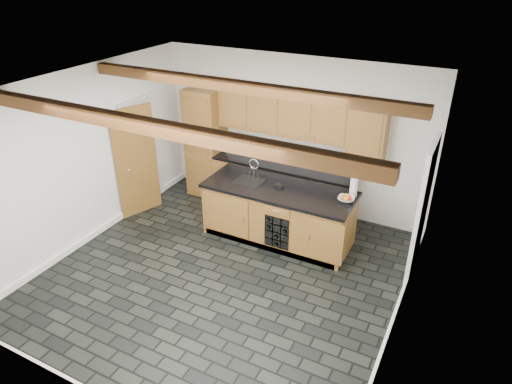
# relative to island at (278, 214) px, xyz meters

# --- Properties ---
(ground) EXTENTS (5.00, 5.00, 0.00)m
(ground) POSITION_rel_island_xyz_m (-0.31, -1.28, -0.46)
(ground) COLOR black
(ground) RESTS_ON ground
(room_shell) EXTENTS (5.01, 5.00, 5.00)m
(room_shell) POSITION_rel_island_xyz_m (-0.39, -0.75, 1.06)
(room_shell) COLOR white
(room_shell) RESTS_ON ground
(back_cabinetry) EXTENTS (3.65, 0.62, 2.20)m
(back_cabinetry) POSITION_rel_island_xyz_m (-0.68, 0.95, 0.51)
(back_cabinetry) COLOR #9B6631
(back_cabinetry) RESTS_ON ground
(island) EXTENTS (2.48, 0.96, 0.93)m
(island) POSITION_rel_island_xyz_m (0.00, 0.00, 0.00)
(island) COLOR #9B6631
(island) RESTS_ON ground
(faucet) EXTENTS (0.45, 0.40, 0.34)m
(faucet) POSITION_rel_island_xyz_m (-0.56, 0.05, 0.50)
(faucet) COLOR black
(faucet) RESTS_ON island
(kitchen_scale) EXTENTS (0.17, 0.11, 0.05)m
(kitchen_scale) POSITION_rel_island_xyz_m (-0.04, 0.05, 0.49)
(kitchen_scale) COLOR black
(kitchen_scale) RESTS_ON island
(fruit_bowl) EXTENTS (0.27, 0.27, 0.06)m
(fruit_bowl) POSITION_rel_island_xyz_m (1.07, 0.10, 0.50)
(fruit_bowl) COLOR silver
(fruit_bowl) RESTS_ON island
(fruit_cluster) EXTENTS (0.16, 0.17, 0.07)m
(fruit_cluster) POSITION_rel_island_xyz_m (1.07, 0.10, 0.53)
(fruit_cluster) COLOR red
(fruit_cluster) RESTS_ON fruit_bowl
(paper_towel) EXTENTS (0.12, 0.12, 0.28)m
(paper_towel) POSITION_rel_island_xyz_m (1.11, 0.32, 0.61)
(paper_towel) COLOR white
(paper_towel) RESTS_ON island
(mug) EXTENTS (0.10, 0.10, 0.08)m
(mug) POSITION_rel_island_xyz_m (-1.53, 0.98, 0.51)
(mug) COLOR white
(mug) RESTS_ON back_cabinetry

